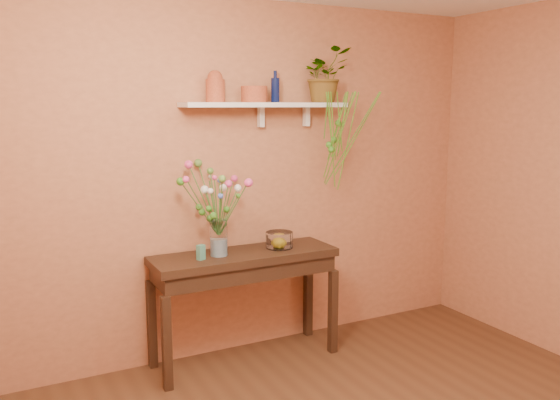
{
  "coord_description": "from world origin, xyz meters",
  "views": [
    {
      "loc": [
        -1.84,
        -2.01,
        1.92
      ],
      "look_at": [
        0.0,
        1.55,
        1.25
      ],
      "focal_mm": 36.61,
      "sensor_mm": 36.0,
      "label": 1
    }
  ],
  "objects": [
    {
      "name": "spider_plant",
      "position": [
        0.57,
        1.89,
        2.15
      ],
      "size": [
        0.41,
        0.37,
        0.42
      ],
      "primitive_type": "imported",
      "rotation": [
        0.0,
        0.0,
        0.1
      ],
      "color": "#3B7F20",
      "rests_on": "wall_shelf"
    },
    {
      "name": "wall_shelf",
      "position": [
        0.06,
        1.87,
        1.92
      ],
      "size": [
        1.3,
        0.24,
        0.19
      ],
      "color": "white",
      "rests_on": "room"
    },
    {
      "name": "carton",
      "position": [
        -0.55,
        1.71,
        0.89
      ],
      "size": [
        0.07,
        0.06,
        0.11
      ],
      "primitive_type": "cube",
      "rotation": [
        0.0,
        0.0,
        0.4
      ],
      "color": "#2F647C",
      "rests_on": "sideboard"
    },
    {
      "name": "sideboard",
      "position": [
        -0.19,
        1.76,
        0.72
      ],
      "size": [
        1.38,
        0.44,
        0.84
      ],
      "color": "#361F16",
      "rests_on": "ground"
    },
    {
      "name": "plant_fronds",
      "position": [
        0.6,
        1.74,
        1.69
      ],
      "size": [
        0.44,
        0.41,
        0.77
      ],
      "color": "#3B7F20",
      "rests_on": "wall_shelf"
    },
    {
      "name": "bouquet",
      "position": [
        -0.42,
        1.78,
        1.33
      ],
      "size": [
        0.52,
        0.57,
        0.54
      ],
      "color": "#386B28",
      "rests_on": "glass_vase"
    },
    {
      "name": "terracotta_pot",
      "position": [
        -0.05,
        1.87,
        2.0
      ],
      "size": [
        0.22,
        0.22,
        0.12
      ],
      "primitive_type": "cylinder",
      "rotation": [
        0.0,
        0.0,
        0.16
      ],
      "color": "#BA4E30",
      "rests_on": "wall_shelf"
    },
    {
      "name": "blue_bottle",
      "position": [
        0.13,
        1.88,
        2.03
      ],
      "size": [
        0.07,
        0.07,
        0.23
      ],
      "color": "#0A133F",
      "rests_on": "wall_shelf"
    },
    {
      "name": "room",
      "position": [
        0.0,
        0.0,
        1.35
      ],
      "size": [
        4.04,
        4.04,
        2.7
      ],
      "color": "#51301C",
      "rests_on": "ground"
    },
    {
      "name": "glass_bowl",
      "position": [
        0.1,
        1.76,
        0.9
      ],
      "size": [
        0.21,
        0.21,
        0.12
      ],
      "color": "white",
      "rests_on": "sideboard"
    },
    {
      "name": "terracotta_jug",
      "position": [
        -0.34,
        1.9,
        2.05
      ],
      "size": [
        0.17,
        0.17,
        0.23
      ],
      "color": "#BA4E30",
      "rests_on": "wall_shelf"
    },
    {
      "name": "glass_vase",
      "position": [
        -0.39,
        1.76,
        0.95
      ],
      "size": [
        0.13,
        0.13,
        0.26
      ],
      "color": "white",
      "rests_on": "sideboard"
    },
    {
      "name": "lemon",
      "position": [
        0.09,
        1.74,
        0.89
      ],
      "size": [
        0.09,
        0.09,
        0.09
      ],
      "primitive_type": "sphere",
      "color": "yellow",
      "rests_on": "glass_bowl"
    }
  ]
}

